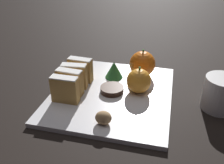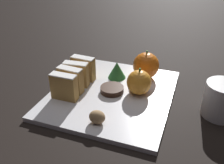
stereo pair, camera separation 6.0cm
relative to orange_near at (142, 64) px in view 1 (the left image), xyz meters
name	(u,v)px [view 1 (the left image)]	position (x,y,z in m)	size (l,w,h in m)	color
ground_plane	(112,95)	(-0.06, -0.11, -0.05)	(6.00, 6.00, 0.00)	black
serving_platter	(112,94)	(-0.06, -0.11, -0.04)	(0.31, 0.35, 0.01)	white
stollen_slice_front	(65,89)	(-0.17, -0.18, 0.00)	(0.07, 0.02, 0.07)	#B28442
stollen_slice_second	(70,82)	(-0.17, -0.15, 0.00)	(0.07, 0.03, 0.07)	#B28442
stollen_slice_third	(75,76)	(-0.17, -0.11, 0.00)	(0.07, 0.03, 0.07)	#B28442
stollen_slice_fourth	(80,70)	(-0.17, -0.07, 0.00)	(0.07, 0.03, 0.07)	#B28442
orange_near	(142,64)	(0.00, 0.00, 0.00)	(0.08, 0.08, 0.08)	orange
orange_far	(139,81)	(0.00, -0.09, -0.01)	(0.07, 0.07, 0.07)	orange
walnut	(103,118)	(-0.05, -0.24, -0.02)	(0.04, 0.03, 0.03)	#9E7A51
chocolate_cookie	(110,90)	(-0.07, -0.12, -0.03)	(0.06, 0.06, 0.01)	black
evergreen_sprig	(114,70)	(-0.08, -0.03, -0.01)	(0.05, 0.05, 0.05)	#2D7538
coffee_mug	(222,94)	(0.21, -0.10, -0.01)	(0.11, 0.08, 0.08)	white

